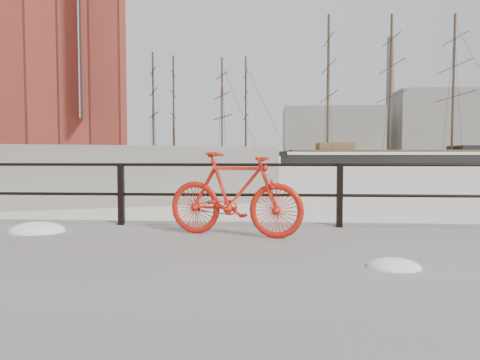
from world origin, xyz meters
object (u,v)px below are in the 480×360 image
(bicycle, at_px, (234,194))
(schooner_mid, at_px, (210,165))
(barque_black, at_px, (389,165))
(workboat_far, at_px, (52,170))
(workboat_near, at_px, (13,172))
(schooner_left, at_px, (189,166))

(bicycle, relative_size, schooner_mid, 0.06)
(barque_black, xyz_separation_m, workboat_far, (-50.87, -41.84, 0.00))
(barque_black, xyz_separation_m, workboat_near, (-50.11, -50.76, 0.00))
(schooner_mid, distance_m, workboat_far, 38.33)
(schooner_mid, bearing_deg, barque_black, 2.19)
(workboat_far, bearing_deg, schooner_left, 18.80)
(barque_black, relative_size, schooner_mid, 1.80)
(schooner_left, relative_size, workboat_far, 2.44)
(schooner_mid, distance_m, schooner_left, 11.89)
(bicycle, relative_size, barque_black, 0.03)
(barque_black, xyz_separation_m, schooner_mid, (-36.80, -6.19, 0.00))
(schooner_left, height_order, workboat_near, schooner_left)
(barque_black, bearing_deg, workboat_near, -137.74)
(barque_black, height_order, schooner_left, barque_black)
(schooner_left, distance_m, workboat_far, 26.78)
(bicycle, height_order, schooner_mid, schooner_mid)
(bicycle, height_order, workboat_near, workboat_near)
(bicycle, xyz_separation_m, barque_black, (25.57, 85.14, -0.94))
(bicycle, height_order, barque_black, barque_black)
(bicycle, distance_m, barque_black, 88.90)
(barque_black, height_order, schooner_mid, barque_black)
(bicycle, bearing_deg, barque_black, 88.29)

